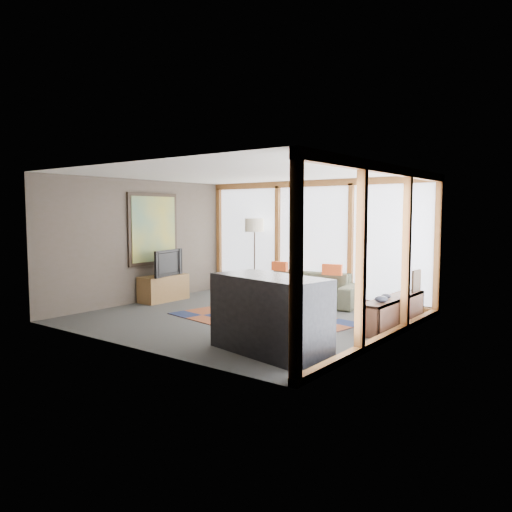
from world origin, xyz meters
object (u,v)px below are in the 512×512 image
Objects in this scene: floor_lamp at (254,256)px; coffee_table at (268,297)px; sofa at (305,288)px; tv_console at (164,288)px; bookshelf at (393,312)px; bar_counter at (270,314)px; television at (165,263)px.

coffee_table is (1.25, -1.21, -0.67)m from floor_lamp.
sofa is 2.04× the size of tv_console.
floor_lamp is 0.89× the size of bookshelf.
tv_console is (-4.90, -0.63, 0.03)m from bookshelf.
tv_console reaches higher than coffee_table.
bar_counter is at bearing -106.51° from bookshelf.
floor_lamp is at bearing 162.12° from bookshelf.
bookshelf is 4.94m from tv_console.
tv_console is (-2.65, -1.51, -0.05)m from sofa.
floor_lamp is at bearing 60.92° from tv_console.
television is at bearing 166.44° from bar_counter.
coffee_table is 2.60m from bookshelf.
floor_lamp is at bearing 136.01° from coffee_table.
bookshelf is at bearing -28.99° from sofa.
sofa is at bearing 67.37° from coffee_table.
sofa is 2.31× the size of television.
floor_lamp is at bearing 140.47° from bar_counter.
bookshelf reaches higher than coffee_table.
tv_console is at bearing -172.67° from bookshelf.
sofa is 1.71× the size of coffee_table.
floor_lamp is 1.87m from coffee_table.
coffee_table is 1.35× the size of television.
floor_lamp is at bearing 159.54° from sofa.
bar_counter is at bearing -24.20° from tv_console.
bookshelf is at bearing 84.18° from bar_counter.
television is at bearing -156.53° from sofa.
sofa is 1.13× the size of bookshelf.
television reaches higher than coffee_table.
tv_console is (-1.04, -1.87, -0.61)m from floor_lamp.
television reaches higher than bookshelf.
coffee_table is at bearing -85.31° from television.
bar_counter is (3.12, -3.74, -0.36)m from floor_lamp.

